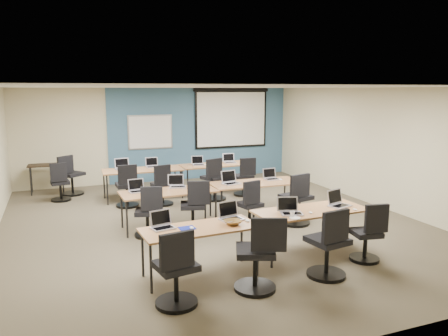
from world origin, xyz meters
name	(u,v)px	position (x,y,z in m)	size (l,w,h in m)	color
floor	(213,223)	(0.00, 0.00, 0.00)	(8.00, 9.00, 0.02)	#6B6354
ceiling	(212,87)	(0.00, 0.00, 2.70)	(8.00, 9.00, 0.02)	white
wall_back	(160,135)	(0.00, 4.50, 1.35)	(8.00, 0.04, 2.70)	beige
wall_front	(362,220)	(0.00, -4.50, 1.35)	(8.00, 0.04, 2.70)	beige
wall_right	(377,147)	(4.00, 0.00, 1.35)	(0.04, 9.00, 2.70)	beige
blue_accent_panel	(201,133)	(1.25, 4.47, 1.35)	(5.50, 0.04, 2.70)	#3D5977
whiteboard	(150,132)	(-0.30, 4.43, 1.45)	(1.28, 0.03, 0.98)	#A8ACB2
projector_screen	(231,115)	(2.20, 4.41, 1.89)	(2.40, 0.10, 1.82)	black
training_table_front_left	(200,231)	(-1.02, -2.30, 0.68)	(1.66, 0.69, 0.73)	brown
training_table_front_right	(311,212)	(0.95, -2.08, 0.69)	(1.87, 0.78, 0.73)	#986644
training_table_mid_left	(168,193)	(-0.88, 0.05, 0.69)	(1.83, 0.76, 0.73)	#A66E49
training_table_mid_right	(255,184)	(1.02, 0.17, 0.69)	(1.90, 0.79, 0.73)	brown
training_table_back_left	(143,171)	(-0.90, 2.55, 0.69)	(1.92, 0.80, 0.73)	olive
training_table_back_right	(216,166)	(1.02, 2.59, 0.69)	(1.85, 0.77, 0.73)	#A26B3B
laptop_0	(162,224)	(-1.52, -2.13, 0.79)	(0.32, 0.27, 0.24)	#AAAAAA
mouse_0	(192,228)	(-1.14, -2.31, 0.74)	(0.06, 0.09, 0.03)	white
task_chair_0	(176,275)	(-1.57, -3.06, 0.42)	(0.53, 0.53, 1.01)	black
laptop_1	(230,215)	(-0.46, -2.08, 0.79)	(0.34, 0.29, 0.26)	#B4B4B4
mouse_1	(247,221)	(-0.27, -2.29, 0.74)	(0.06, 0.10, 0.03)	white
task_chair_1	(258,260)	(-0.44, -3.03, 0.43)	(0.60, 0.57, 1.04)	black
laptop_2	(290,210)	(0.52, -2.15, 0.79)	(0.33, 0.28, 0.25)	#B0B0B0
mouse_2	(311,213)	(0.83, -2.26, 0.74)	(0.05, 0.09, 0.03)	white
task_chair_2	(329,249)	(0.67, -3.01, 0.43)	(0.56, 0.56, 1.04)	black
laptop_3	(338,202)	(1.51, -2.03, 0.80)	(0.35, 0.30, 0.26)	#AFB0B4
mouse_3	(355,210)	(1.60, -2.37, 0.74)	(0.06, 0.09, 0.03)	white
task_chair_3	(368,237)	(1.59, -2.73, 0.39)	(0.46, 0.46, 0.95)	black
laptop_4	(137,189)	(-1.46, 0.22, 0.79)	(0.31, 0.26, 0.24)	#ACACAC
mouse_4	(146,191)	(-1.30, 0.14, 0.74)	(0.06, 0.09, 0.03)	white
task_chair_4	(149,216)	(-1.36, -0.35, 0.40)	(0.48, 0.48, 0.96)	black
laptop_5	(177,184)	(-0.63, 0.34, 0.79)	(0.32, 0.27, 0.24)	#A8A8AB
mouse_5	(197,188)	(-0.31, 0.03, 0.74)	(0.05, 0.09, 0.03)	white
task_chair_5	(194,210)	(-0.49, -0.34, 0.41)	(0.52, 0.51, 1.00)	black
laptop_6	(230,181)	(0.48, 0.24, 0.80)	(0.35, 0.30, 0.26)	#ADADAD
mouse_6	(250,184)	(0.82, 0.03, 0.74)	(0.06, 0.10, 0.03)	white
task_chair_6	(250,208)	(0.59, -0.51, 0.39)	(0.46, 0.46, 0.95)	black
laptop_7	(271,177)	(1.47, 0.33, 0.79)	(0.31, 0.26, 0.24)	#BABABC
mouse_7	(281,180)	(1.62, 0.18, 0.74)	(0.06, 0.10, 0.04)	white
task_chair_7	(297,203)	(1.52, -0.69, 0.44)	(0.58, 0.58, 1.06)	black
laptop_8	(122,167)	(-1.36, 2.73, 0.80)	(0.35, 0.30, 0.26)	#B6B6C2
mouse_8	(131,170)	(-1.21, 2.44, 0.74)	(0.07, 0.11, 0.04)	white
task_chair_8	(127,189)	(-1.39, 1.88, 0.41)	(0.52, 0.52, 1.00)	black
laptop_9	(152,165)	(-0.61, 2.77, 0.79)	(0.31, 0.27, 0.24)	#BDBDC0
mouse_9	(168,167)	(-0.28, 2.52, 0.74)	(0.06, 0.09, 0.03)	white
task_chair_9	(163,188)	(-0.61, 1.73, 0.40)	(0.49, 0.49, 0.97)	black
laptop_10	(198,163)	(0.55, 2.62, 0.79)	(0.31, 0.26, 0.23)	silver
mouse_10	(205,165)	(0.71, 2.56, 0.74)	(0.06, 0.10, 0.03)	white
task_chair_10	(214,183)	(0.67, 1.75, 0.44)	(0.60, 0.57, 1.05)	black
laptop_11	(230,160)	(1.45, 2.69, 0.79)	(0.32, 0.27, 0.24)	#A2A2AA
mouse_11	(241,163)	(1.70, 2.52, 0.74)	(0.06, 0.09, 0.03)	white
task_chair_11	(245,180)	(1.55, 1.91, 0.41)	(0.50, 0.50, 0.98)	black
blue_mousepad	(187,228)	(-1.20, -2.28, 0.73)	(0.23, 0.19, 0.01)	navy
snack_bowl	(233,222)	(-0.53, -2.34, 0.76)	(0.28, 0.28, 0.07)	#9C681E
snack_plate	(295,218)	(0.46, -2.41, 0.74)	(0.17, 0.17, 0.01)	white
coffee_cup	(292,214)	(0.46, -2.32, 0.77)	(0.07, 0.07, 0.06)	silver
utility_table	(46,168)	(-3.12, 4.03, 0.65)	(0.88, 0.49, 0.75)	black
spare_chair_a	(71,179)	(-2.55, 3.56, 0.43)	(0.64, 0.56, 1.03)	black
spare_chair_b	(60,185)	(-2.81, 2.99, 0.39)	(0.47, 0.47, 0.95)	black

